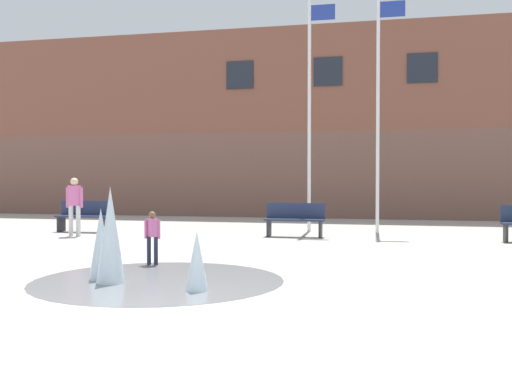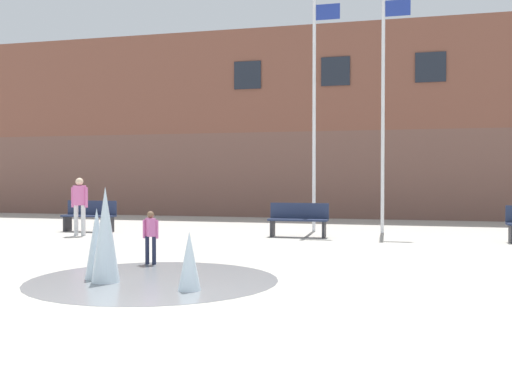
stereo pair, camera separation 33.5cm
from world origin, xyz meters
name	(u,v)px [view 1 (the left image)]	position (x,y,z in m)	size (l,w,h in m)	color
ground_plane	(124,347)	(0.00, 0.00, 0.00)	(100.00, 100.00, 0.00)	#B2ADA3
library_building	(335,127)	(0.00, 20.94, 3.76)	(36.00, 6.05, 7.52)	brown
splash_fountain	(129,249)	(-1.45, 3.21, 0.51)	(3.91, 3.91, 1.47)	gray
park_bench_far_left	(84,216)	(-6.36, 10.70, 0.48)	(1.60, 0.44, 0.91)	#28282D
park_bench_left_of_flagpoles	(295,219)	(-0.10, 10.68, 0.48)	(1.60, 0.44, 0.91)	#28282D
adult_in_red	(74,202)	(-5.95, 9.47, 0.93)	(0.50, 0.36, 1.59)	silver
child_running	(152,233)	(-1.82, 5.02, 0.58)	(0.31, 0.24, 0.99)	#1E233D
flagpole_left	(310,104)	(0.08, 12.40, 3.77)	(0.80, 0.10, 7.06)	silver
flagpole_right	(379,103)	(2.07, 12.40, 3.75)	(0.80, 0.10, 7.03)	silver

